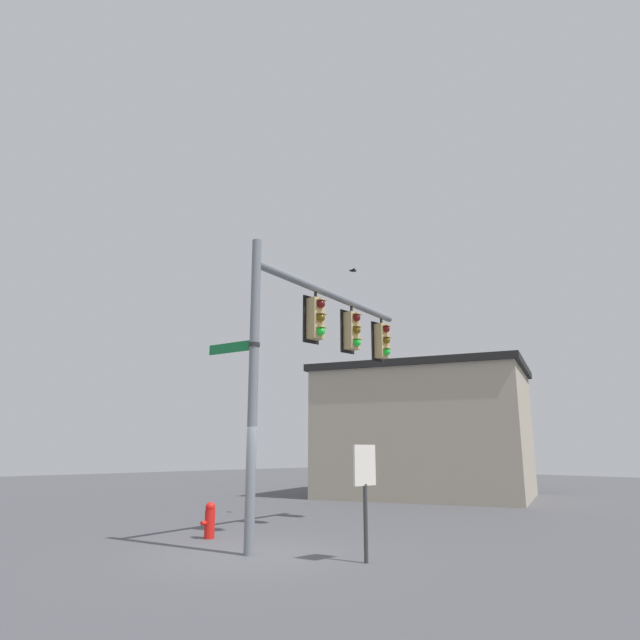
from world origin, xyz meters
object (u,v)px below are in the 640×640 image
object	(u,v)px
street_name_sign	(238,347)
traffic_light_nearest_pole	(316,318)
traffic_light_mid_outer	(382,341)
historical_marker	(365,484)
bird_flying	(353,271)
fire_hydrant	(210,520)
traffic_light_mid_inner	(352,331)

from	to	relation	value
street_name_sign	traffic_light_nearest_pole	bearing A→B (deg)	-179.48
traffic_light_mid_outer	traffic_light_nearest_pole	bearing A→B (deg)	11.83
historical_marker	traffic_light_nearest_pole	bearing A→B (deg)	-115.41
bird_flying	fire_hydrant	bearing A→B (deg)	-3.61
traffic_light_mid_inner	historical_marker	world-z (taller)	traffic_light_mid_inner
street_name_sign	fire_hydrant	distance (m)	4.33
fire_hydrant	historical_marker	xyz separation A→B (m)	(-0.42, 4.50, 0.99)
traffic_light_mid_outer	historical_marker	distance (m)	7.01
fire_hydrant	traffic_light_mid_outer	bearing A→B (deg)	167.58
traffic_light_nearest_pole	traffic_light_mid_outer	world-z (taller)	same
historical_marker	traffic_light_mid_outer	bearing A→B (deg)	-144.91
traffic_light_nearest_pole	bird_flying	world-z (taller)	bird_flying
bird_flying	traffic_light_nearest_pole	bearing A→B (deg)	26.43
traffic_light_mid_inner	historical_marker	distance (m)	5.74
traffic_light_nearest_pole	historical_marker	xyz separation A→B (m)	(1.24, 2.62, -3.87)
fire_hydrant	traffic_light_mid_inner	bearing A→B (deg)	156.18
historical_marker	bird_flying	bearing A→B (deg)	-136.49
traffic_light_mid_inner	bird_flying	distance (m)	3.01
bird_flying	historical_marker	size ratio (longest dim) A/B	0.15
traffic_light_nearest_pole	street_name_sign	distance (m)	2.61
traffic_light_nearest_pole	street_name_sign	bearing A→B (deg)	0.52
bird_flying	historical_marker	xyz separation A→B (m)	(4.42, 4.20, -6.23)
traffic_light_mid_outer	historical_marker	bearing A→B (deg)	35.09
street_name_sign	fire_hydrant	world-z (taller)	street_name_sign
traffic_light_mid_inner	bird_flying	bearing A→B (deg)	-139.39
traffic_light_mid_outer	street_name_sign	xyz separation A→B (m)	(5.93, 0.76, -1.04)
traffic_light_mid_inner	traffic_light_mid_outer	world-z (taller)	same
traffic_light_nearest_pole	street_name_sign	world-z (taller)	traffic_light_nearest_pole
bird_flying	fire_hydrant	size ratio (longest dim) A/B	0.39
traffic_light_nearest_pole	street_name_sign	size ratio (longest dim) A/B	0.93
traffic_light_nearest_pole	historical_marker	world-z (taller)	traffic_light_nearest_pole
traffic_light_mid_inner	street_name_sign	world-z (taller)	traffic_light_mid_inner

